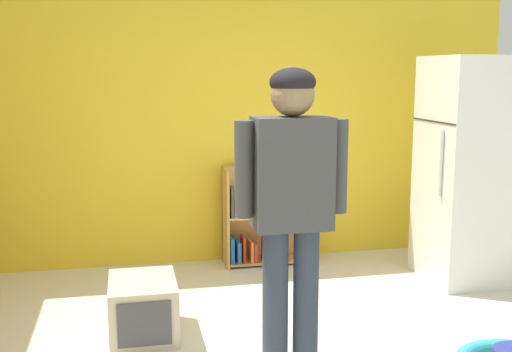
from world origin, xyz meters
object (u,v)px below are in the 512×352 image
at_px(standing_person, 292,203).
at_px(pet_carrier, 143,308).
at_px(refrigerator, 472,170).
at_px(bookshelf, 263,222).

xyz_separation_m(standing_person, pet_carrier, (-0.72, 0.92, -0.84)).
relative_size(refrigerator, pet_carrier, 3.22).
bearing_deg(standing_person, refrigerator, 38.39).
xyz_separation_m(refrigerator, bookshelf, (-1.53, 0.75, -0.52)).
height_order(standing_person, pet_carrier, standing_person).
bearing_deg(standing_person, bookshelf, 80.85).
bearing_deg(bookshelf, refrigerator, -26.15).
height_order(refrigerator, standing_person, refrigerator).
xyz_separation_m(bookshelf, standing_person, (-0.36, -2.25, 0.66)).
distance_m(refrigerator, standing_person, 2.42).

